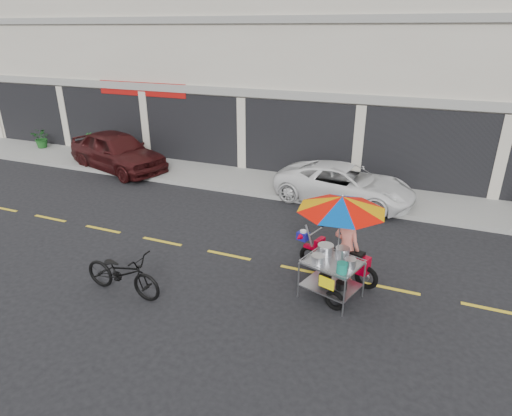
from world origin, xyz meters
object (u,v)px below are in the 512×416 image
at_px(maroon_sedan, 117,151).
at_px(near_bicycle, 122,273).
at_px(white_pickup, 345,184).
at_px(food_vendor_rig, 341,229).

relative_size(maroon_sedan, near_bicycle, 2.41).
xyz_separation_m(white_pickup, near_bicycle, (-3.33, -7.06, -0.12)).
bearing_deg(maroon_sedan, white_pickup, -73.11).
distance_m(near_bicycle, food_vendor_rig, 4.73).
height_order(white_pickup, near_bicycle, white_pickup).
bearing_deg(white_pickup, near_bicycle, 161.09).
distance_m(maroon_sedan, near_bicycle, 9.14).
xyz_separation_m(near_bicycle, food_vendor_rig, (4.24, 1.87, 0.97)).
bearing_deg(near_bicycle, food_vendor_rig, -63.60).
bearing_deg(white_pickup, food_vendor_rig, -163.72).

